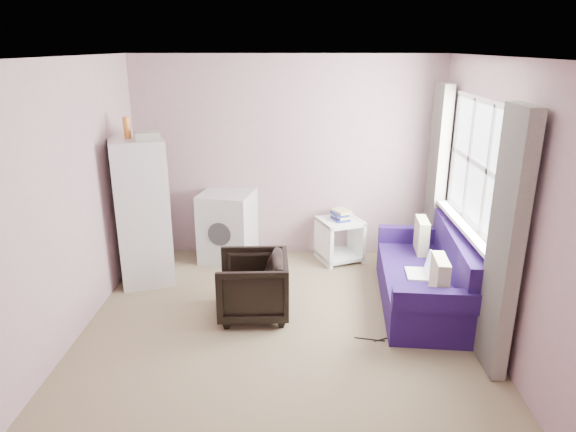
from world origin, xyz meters
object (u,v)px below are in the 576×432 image
(fridge, at_px, (142,211))
(side_table, at_px, (340,237))
(armchair, at_px, (253,283))
(washing_machine, at_px, (228,225))
(sofa, at_px, (428,279))

(fridge, xyz_separation_m, side_table, (2.26, 0.63, -0.52))
(armchair, height_order, fridge, fridge)
(washing_machine, bearing_deg, sofa, -16.44)
(armchair, bearing_deg, fridge, -124.92)
(fridge, relative_size, sofa, 1.02)
(washing_machine, xyz_separation_m, sofa, (2.23, -1.17, -0.16))
(fridge, bearing_deg, washing_machine, 16.82)
(fridge, height_order, sofa, fridge)
(side_table, xyz_separation_m, sofa, (0.83, -1.17, -0.02))
(armchair, relative_size, washing_machine, 0.80)
(washing_machine, height_order, side_table, washing_machine)
(armchair, xyz_separation_m, fridge, (-1.29, 0.79, 0.49))
(washing_machine, height_order, sofa, washing_machine)
(washing_machine, relative_size, side_table, 1.31)
(armchair, xyz_separation_m, washing_machine, (-0.44, 1.43, 0.11))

